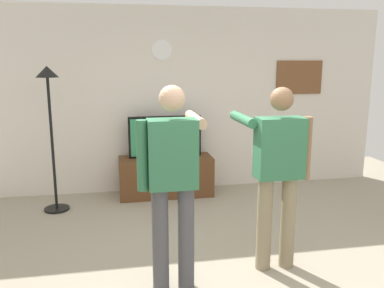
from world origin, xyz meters
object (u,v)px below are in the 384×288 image
at_px(tv_stand, 166,176).
at_px(person_standing_nearer_lamp, 173,178).
at_px(wall_clock, 162,50).
at_px(person_standing_nearer_couch, 278,168).
at_px(television, 165,137).
at_px(framed_picture, 299,77).
at_px(floor_lamp, 50,109).

bearing_deg(tv_stand, person_standing_nearer_lamp, -95.37).
height_order(wall_clock, person_standing_nearer_lamp, wall_clock).
xyz_separation_m(wall_clock, person_standing_nearer_couch, (0.77, -2.55, -1.10)).
xyz_separation_m(television, framed_picture, (2.13, 0.25, 0.81)).
distance_m(wall_clock, floor_lamp, 1.78).
bearing_deg(framed_picture, person_standing_nearer_couch, -117.97).
distance_m(television, wall_clock, 1.25).
bearing_deg(tv_stand, framed_picture, 7.90).
bearing_deg(floor_lamp, person_standing_nearer_couch, -40.30).
xyz_separation_m(tv_stand, floor_lamp, (-1.50, -0.34, 1.06)).
height_order(television, framed_picture, framed_picture).
bearing_deg(person_standing_nearer_lamp, tv_stand, 84.63).
distance_m(tv_stand, television, 0.58).
distance_m(floor_lamp, person_standing_nearer_lamp, 2.48).
distance_m(wall_clock, person_standing_nearer_lamp, 2.96).
bearing_deg(wall_clock, framed_picture, 0.13).
bearing_deg(tv_stand, wall_clock, 90.00).
bearing_deg(tv_stand, floor_lamp, -167.19).
height_order(wall_clock, floor_lamp, wall_clock).
relative_size(tv_stand, wall_clock, 4.68).
bearing_deg(television, framed_picture, 6.66).
height_order(wall_clock, framed_picture, wall_clock).
relative_size(floor_lamp, person_standing_nearer_couch, 1.09).
height_order(television, person_standing_nearer_couch, person_standing_nearer_couch).
relative_size(television, person_standing_nearer_lamp, 0.59).
bearing_deg(tv_stand, person_standing_nearer_couch, -71.20).
relative_size(floor_lamp, person_standing_nearer_lamp, 1.07).
xyz_separation_m(tv_stand, person_standing_nearer_lamp, (-0.23, -2.45, 0.72)).
height_order(framed_picture, person_standing_nearer_couch, framed_picture).
bearing_deg(wall_clock, person_standing_nearer_lamp, -94.80).
bearing_deg(television, floor_lamp, -165.50).
bearing_deg(floor_lamp, framed_picture, 9.94).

